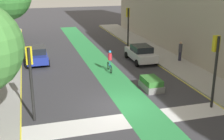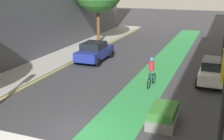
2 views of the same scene
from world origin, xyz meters
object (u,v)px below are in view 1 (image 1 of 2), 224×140
(car_blue_left_far, at_px, (37,55))
(cyclist_in_lane, at_px, (110,61))
(traffic_signal_near_left, at_px, (30,70))
(median_planter, at_px, (151,84))
(traffic_signal_far_right, at_px, (128,21))
(pedestrian_sidewalk_right_a, at_px, (180,51))
(car_white_right_far, at_px, (141,53))
(traffic_signal_near_right, at_px, (215,58))

(car_blue_left_far, xyz_separation_m, cyclist_in_lane, (5.79, -4.29, 0.17))
(traffic_signal_near_left, bearing_deg, cyclist_in_lane, 48.19)
(traffic_signal_near_left, height_order, median_planter, traffic_signal_near_left)
(traffic_signal_near_left, height_order, traffic_signal_far_right, traffic_signal_far_right)
(traffic_signal_near_left, distance_m, pedestrian_sidewalk_right_a, 15.93)
(car_white_right_far, relative_size, car_blue_left_far, 1.00)
(traffic_signal_far_right, xyz_separation_m, car_blue_left_far, (-9.75, -2.66, -2.33))
(traffic_signal_near_left, bearing_deg, car_blue_left_far, 86.67)
(traffic_signal_far_right, height_order, car_white_right_far, traffic_signal_far_right)
(cyclist_in_lane, xyz_separation_m, pedestrian_sidewalk_right_a, (7.08, 0.98, 0.11))
(car_blue_left_far, distance_m, cyclist_in_lane, 7.20)
(car_blue_left_far, bearing_deg, median_planter, -50.21)
(car_blue_left_far, bearing_deg, traffic_signal_near_right, -52.08)
(car_white_right_far, height_order, median_planter, car_white_right_far)
(pedestrian_sidewalk_right_a, bearing_deg, car_blue_left_far, 165.59)
(traffic_signal_near_left, xyz_separation_m, median_planter, (8.19, 2.47, -2.54))
(traffic_signal_near_left, bearing_deg, car_white_right_far, 42.87)
(car_blue_left_far, height_order, cyclist_in_lane, cyclist_in_lane)
(traffic_signal_near_left, distance_m, car_white_right_far, 13.92)
(traffic_signal_near_left, bearing_deg, pedestrian_sidewalk_right_a, 31.22)
(car_white_right_far, distance_m, median_planter, 7.16)
(car_blue_left_far, distance_m, pedestrian_sidewalk_right_a, 13.28)
(cyclist_in_lane, bearing_deg, median_planter, -69.90)
(car_white_right_far, height_order, car_blue_left_far, same)
(car_white_right_far, bearing_deg, traffic_signal_near_left, -137.13)
(car_white_right_far, bearing_deg, cyclist_in_lane, -149.41)
(traffic_signal_far_right, relative_size, cyclist_in_lane, 2.41)
(traffic_signal_near_right, xyz_separation_m, car_white_right_far, (-0.50, 10.58, -2.31))
(traffic_signal_near_right, height_order, cyclist_in_lane, traffic_signal_near_right)
(traffic_signal_far_right, distance_m, cyclist_in_lane, 8.28)
(car_white_right_far, distance_m, car_blue_left_far, 9.65)
(traffic_signal_near_right, relative_size, traffic_signal_far_right, 0.99)
(car_white_right_far, bearing_deg, car_blue_left_far, 167.17)
(traffic_signal_near_right, distance_m, traffic_signal_near_left, 10.66)
(traffic_signal_near_right, distance_m, median_planter, 5.17)
(traffic_signal_near_right, xyz_separation_m, median_planter, (-2.39, 3.69, -2.71))
(pedestrian_sidewalk_right_a, bearing_deg, traffic_signal_far_right, 117.57)
(car_white_right_far, xyz_separation_m, car_blue_left_far, (-9.41, 2.14, 0.00))
(traffic_signal_far_right, height_order, cyclist_in_lane, traffic_signal_far_right)
(car_blue_left_far, xyz_separation_m, pedestrian_sidewalk_right_a, (12.86, -3.30, 0.28))
(car_blue_left_far, relative_size, cyclist_in_lane, 2.28)
(traffic_signal_far_right, bearing_deg, traffic_signal_near_right, -89.37)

